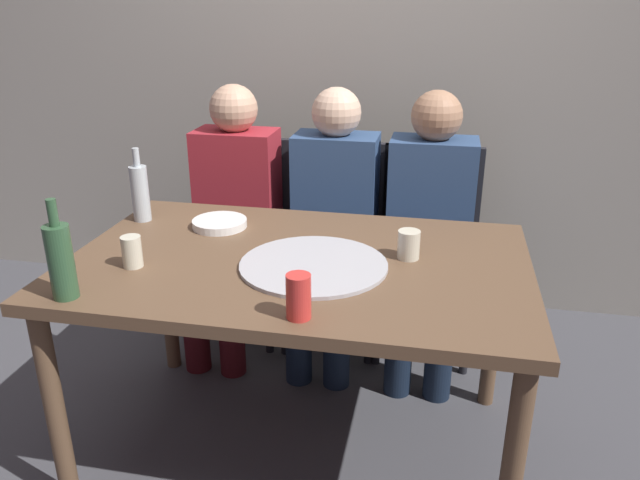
{
  "coord_description": "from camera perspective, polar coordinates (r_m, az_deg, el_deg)",
  "views": [
    {
      "loc": [
        0.43,
        -1.76,
        1.53
      ],
      "look_at": [
        0.06,
        0.05,
        0.79
      ],
      "focal_mm": 34.65,
      "sensor_mm": 36.0,
      "label": 1
    }
  ],
  "objects": [
    {
      "name": "chair_right",
      "position": [
        2.81,
        9.99,
        0.3
      ],
      "size": [
        0.44,
        0.44,
        0.9
      ],
      "rotation": [
        0.0,
        0.0,
        3.14
      ],
      "color": "black",
      "rests_on": "ground_plane"
    },
    {
      "name": "chair_middle",
      "position": [
        2.84,
        1.63,
        0.91
      ],
      "size": [
        0.44,
        0.44,
        0.9
      ],
      "rotation": [
        0.0,
        0.0,
        3.14
      ],
      "color": "black",
      "rests_on": "ground_plane"
    },
    {
      "name": "soda_can",
      "position": [
        1.6,
        -1.99,
        -5.24
      ],
      "size": [
        0.07,
        0.07,
        0.12
      ],
      "primitive_type": "cylinder",
      "color": "red",
      "rests_on": "dining_table"
    },
    {
      "name": "guest_by_wall",
      "position": [
        2.62,
        10.04,
        1.71
      ],
      "size": [
        0.36,
        0.56,
        1.17
      ],
      "rotation": [
        0.0,
        0.0,
        3.14
      ],
      "color": "navy",
      "rests_on": "ground_plane"
    },
    {
      "name": "back_wall",
      "position": [
        3.12,
        3.74,
        17.6
      ],
      "size": [
        6.0,
        0.1,
        2.6
      ],
      "primitive_type": "cube",
      "color": "gray",
      "rests_on": "ground_plane"
    },
    {
      "name": "wine_bottle",
      "position": [
        2.37,
        -16.28,
        4.27
      ],
      "size": [
        0.06,
        0.06,
        0.27
      ],
      "color": "#B2BCC1",
      "rests_on": "dining_table"
    },
    {
      "name": "dining_table",
      "position": [
        2.0,
        -2.0,
        -3.8
      ],
      "size": [
        1.46,
        0.92,
        0.74
      ],
      "color": "brown",
      "rests_on": "ground_plane"
    },
    {
      "name": "guest_in_sweater",
      "position": [
        2.77,
        -8.15,
        2.94
      ],
      "size": [
        0.36,
        0.56,
        1.17
      ],
      "rotation": [
        0.0,
        0.0,
        3.14
      ],
      "color": "maroon",
      "rests_on": "ground_plane"
    },
    {
      "name": "tumbler_far",
      "position": [
        1.98,
        8.19,
        -0.42
      ],
      "size": [
        0.07,
        0.07,
        0.09
      ],
      "primitive_type": "cylinder",
      "color": "beige",
      "rests_on": "dining_table"
    },
    {
      "name": "pizza_tray",
      "position": [
        1.91,
        -0.6,
        -2.32
      ],
      "size": [
        0.46,
        0.46,
        0.01
      ],
      "primitive_type": "cylinder",
      "color": "#ADADB2",
      "rests_on": "dining_table"
    },
    {
      "name": "tumbler_near",
      "position": [
        1.98,
        -16.98,
        -1.04
      ],
      "size": [
        0.06,
        0.06,
        0.1
      ],
      "primitive_type": "cylinder",
      "color": "beige",
      "rests_on": "dining_table"
    },
    {
      "name": "ground_plane",
      "position": [
        2.37,
        -1.78,
        -18.4
      ],
      "size": [
        8.0,
        8.0,
        0.0
      ],
      "primitive_type": "plane",
      "color": "#424247"
    },
    {
      "name": "guest_in_beanie",
      "position": [
        2.66,
        1.1,
        2.35
      ],
      "size": [
        0.36,
        0.56,
        1.17
      ],
      "rotation": [
        0.0,
        0.0,
        3.14
      ],
      "color": "navy",
      "rests_on": "ground_plane"
    },
    {
      "name": "plate_stack",
      "position": [
        2.26,
        -9.25,
        1.54
      ],
      "size": [
        0.2,
        0.2,
        0.03
      ],
      "primitive_type": "cylinder",
      "color": "white",
      "rests_on": "dining_table"
    },
    {
      "name": "beer_bottle",
      "position": [
        1.82,
        -22.83,
        -1.7
      ],
      "size": [
        0.07,
        0.07,
        0.29
      ],
      "color": "#2D5133",
      "rests_on": "dining_table"
    },
    {
      "name": "chair_left",
      "position": [
        2.95,
        -7.06,
        1.53
      ],
      "size": [
        0.44,
        0.44,
        0.9
      ],
      "rotation": [
        0.0,
        0.0,
        3.14
      ],
      "color": "black",
      "rests_on": "ground_plane"
    }
  ]
}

